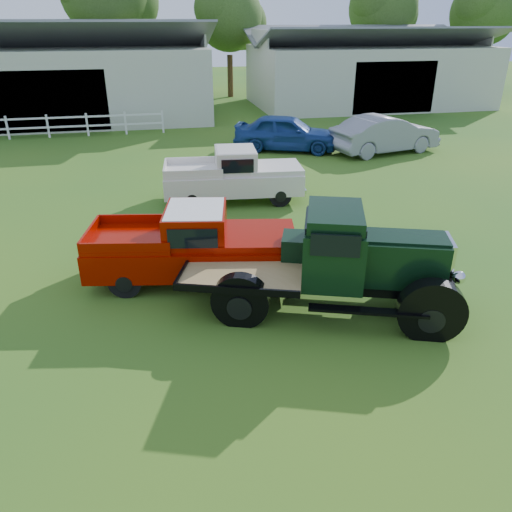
{
  "coord_description": "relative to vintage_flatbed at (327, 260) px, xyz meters",
  "views": [
    {
      "loc": [
        -1.9,
        -8.47,
        5.79
      ],
      "look_at": [
        0.2,
        1.2,
        1.05
      ],
      "focal_mm": 35.0,
      "sensor_mm": 36.0,
      "label": 1
    }
  ],
  "objects": [
    {
      "name": "tree_c",
      "position": [
        3.41,
        32.52,
        3.35
      ],
      "size": [
        5.4,
        5.4,
        9.0
      ],
      "primitive_type": null,
      "color": "#243F11",
      "rests_on": "ground"
    },
    {
      "name": "shed_left",
      "position": [
        -8.59,
        25.52,
        1.65
      ],
      "size": [
        18.8,
        10.2,
        5.6
      ],
      "primitive_type": null,
      "color": "#ADAEA6",
      "rests_on": "ground"
    },
    {
      "name": "white_pickup",
      "position": [
        -0.73,
        7.46,
        -0.25
      ],
      "size": [
        5.02,
        2.33,
        1.79
      ],
      "primitive_type": null,
      "rotation": [
        0.0,
        0.0,
        -0.09
      ],
      "color": "silver",
      "rests_on": "ground"
    },
    {
      "name": "misc_car_blue",
      "position": [
        3.02,
        14.16,
        -0.3
      ],
      "size": [
        5.33,
        3.72,
        1.68
      ],
      "primitive_type": "imported",
      "rotation": [
        0.0,
        0.0,
        1.18
      ],
      "color": "navy",
      "rests_on": "ground"
    },
    {
      "name": "red_pickup",
      "position": [
        -2.67,
        1.92,
        -0.22
      ],
      "size": [
        5.35,
        2.85,
        1.85
      ],
      "primitive_type": null,
      "rotation": [
        0.0,
        0.0,
        -0.19
      ],
      "color": "#8E0B00",
      "rests_on": "ground"
    },
    {
      "name": "vintage_flatbed",
      "position": [
        0.0,
        0.0,
        0.0
      ],
      "size": [
        6.22,
        4.09,
        2.29
      ],
      "primitive_type": null,
      "rotation": [
        0.0,
        0.0,
        -0.34
      ],
      "color": "black",
      "rests_on": "ground"
    },
    {
      "name": "tree_b",
      "position": [
        -5.59,
        33.52,
        4.6
      ],
      "size": [
        6.9,
        6.9,
        11.5
      ],
      "primitive_type": null,
      "color": "#243F11",
      "rests_on": "ground"
    },
    {
      "name": "tree_d",
      "position": [
        16.41,
        33.52,
        3.85
      ],
      "size": [
        6.0,
        6.0,
        10.0
      ],
      "primitive_type": null,
      "color": "#243F11",
      "rests_on": "ground"
    },
    {
      "name": "misc_car_grey",
      "position": [
        7.42,
        12.72,
        -0.29
      ],
      "size": [
        5.47,
        2.89,
        1.71
      ],
      "primitive_type": "imported",
      "rotation": [
        0.0,
        0.0,
        1.79
      ],
      "color": "gray",
      "rests_on": "ground"
    },
    {
      "name": "ground",
      "position": [
        -1.59,
        -0.48,
        -1.15
      ],
      "size": [
        120.0,
        120.0,
        0.0
      ],
      "primitive_type": "plane",
      "color": "#275E1E"
    },
    {
      "name": "fence_rail",
      "position": [
        -9.59,
        19.52,
        -0.55
      ],
      "size": [
        14.2,
        0.16,
        1.2
      ],
      "primitive_type": null,
      "color": "white",
      "rests_on": "ground"
    },
    {
      "name": "shed_right",
      "position": [
        12.41,
        26.52,
        1.45
      ],
      "size": [
        16.8,
        9.2,
        5.2
      ],
      "primitive_type": null,
      "color": "#ADAEA6",
      "rests_on": "ground"
    },
    {
      "name": "tree_e",
      "position": [
        24.41,
        31.52,
        3.6
      ],
      "size": [
        5.7,
        5.7,
        9.5
      ],
      "primitive_type": null,
      "color": "#243F11",
      "rests_on": "ground"
    }
  ]
}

